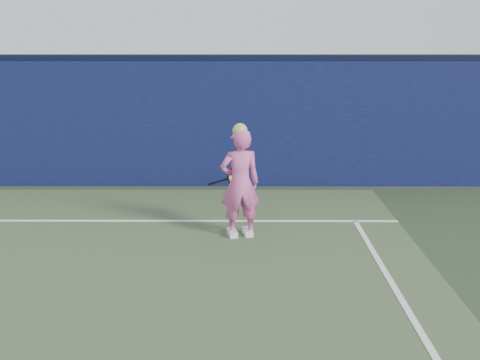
{
  "coord_description": "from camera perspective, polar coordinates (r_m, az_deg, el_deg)",
  "views": [
    {
      "loc": [
        2.94,
        -5.44,
        3.07
      ],
      "look_at": [
        2.9,
        3.31,
        0.88
      ],
      "focal_mm": 45.0,
      "sensor_mm": 36.0,
      "label": 1
    }
  ],
  "objects": [
    {
      "name": "racket",
      "position": [
        9.42,
        -0.47,
        0.25
      ],
      "size": [
        0.63,
        0.16,
        0.33
      ],
      "rotation": [
        0.0,
        0.0,
        -0.03
      ],
      "color": "black",
      "rests_on": "ground"
    },
    {
      "name": "backstop_wall",
      "position": [
        12.43,
        -13.51,
        5.25
      ],
      "size": [
        24.0,
        0.4,
        2.5
      ],
      "primitive_type": "cube",
      "color": "#0D0E3A",
      "rests_on": "ground"
    },
    {
      "name": "player",
      "position": [
        9.02,
        0.0,
        -0.27
      ],
      "size": [
        0.68,
        0.52,
        1.74
      ],
      "rotation": [
        0.0,
        0.0,
        3.36
      ],
      "color": "#DA549E",
      "rests_on": "ground"
    },
    {
      "name": "wall_cap",
      "position": [
        12.3,
        -13.86,
        11.24
      ],
      "size": [
        24.0,
        0.42,
        0.1
      ],
      "primitive_type": "cube",
      "color": "black",
      "rests_on": "backstop_wall"
    }
  ]
}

